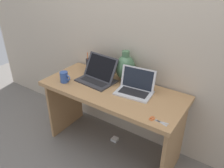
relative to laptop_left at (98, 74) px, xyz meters
name	(u,v)px	position (x,y,z in m)	size (l,w,h in m)	color
ground_plane	(112,146)	(0.21, -0.07, -0.78)	(6.00, 6.00, 0.00)	slate
back_wall	(132,29)	(0.21, 0.27, 0.42)	(4.40, 0.04, 2.40)	#BCAD99
desk	(112,103)	(0.21, -0.07, -0.22)	(1.37, 0.59, 0.72)	#AD7F51
laptop_left	(98,74)	(0.00, 0.00, 0.00)	(0.38, 0.29, 0.24)	#333338
laptop_right	(136,86)	(0.42, 0.01, -0.01)	(0.34, 0.25, 0.22)	silver
green_vase	(125,67)	(0.21, 0.17, 0.07)	(0.19, 0.19, 0.30)	#47704C
coffee_mug	(64,77)	(-0.25, -0.21, -0.01)	(0.12, 0.08, 0.11)	#335199
pen_cup	(89,64)	(-0.25, 0.17, 0.00)	(0.07, 0.07, 0.19)	black
scissors	(155,120)	(0.74, -0.28, -0.06)	(0.15, 0.06, 0.01)	#B7B7BC
power_brick	(115,139)	(0.18, 0.03, -0.77)	(0.07, 0.07, 0.03)	white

